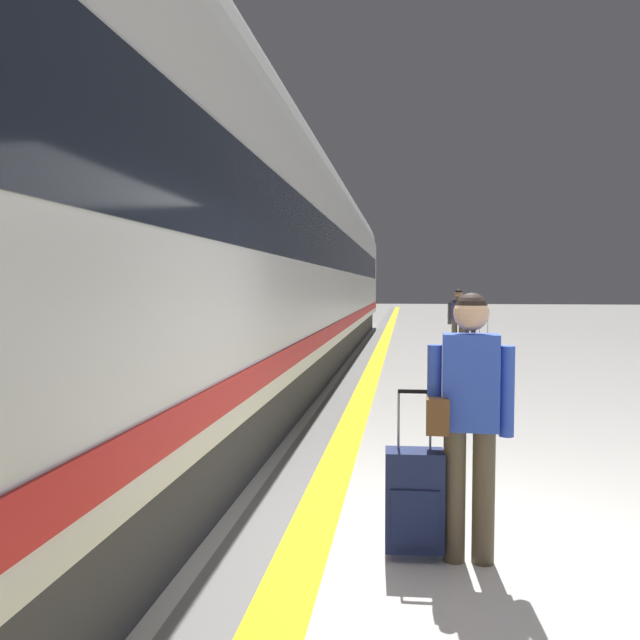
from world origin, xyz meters
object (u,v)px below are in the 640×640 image
(traveller_foreground, at_px, (467,407))
(rolling_suitcase_foreground, at_px, (414,500))
(passenger_near, at_px, (458,317))
(suitcase_mid, at_px, (483,343))
(passenger_mid, at_px, (470,318))
(duffel_bag_near, at_px, (472,352))
(high_speed_train, at_px, (266,250))

(traveller_foreground, height_order, rolling_suitcase_foreground, traveller_foreground)
(passenger_near, height_order, suitcase_mid, passenger_near)
(suitcase_mid, bearing_deg, passenger_mid, 144.07)
(traveller_foreground, bearing_deg, duffel_bag_near, 83.99)
(passenger_near, relative_size, suitcase_mid, 1.82)
(passenger_near, bearing_deg, high_speed_train, -135.02)
(high_speed_train, relative_size, suitcase_mid, 34.24)
(high_speed_train, distance_m, duffel_bag_near, 6.20)
(high_speed_train, height_order, traveller_foreground, high_speed_train)
(rolling_suitcase_foreground, height_order, passenger_mid, passenger_mid)
(rolling_suitcase_foreground, relative_size, suitcase_mid, 1.17)
(suitcase_mid, bearing_deg, passenger_near, -137.80)
(traveller_foreground, relative_size, duffel_bag_near, 3.98)
(rolling_suitcase_foreground, bearing_deg, duffel_bag_near, 82.38)
(traveller_foreground, distance_m, suitcase_mid, 12.86)
(high_speed_train, xyz_separation_m, traveller_foreground, (3.13, -8.05, -1.49))
(high_speed_train, height_order, passenger_near, high_speed_train)
(duffel_bag_near, bearing_deg, passenger_near, 134.72)
(passenger_near, height_order, passenger_mid, passenger_near)
(high_speed_train, distance_m, suitcase_mid, 7.02)
(passenger_near, relative_size, duffel_bag_near, 3.90)
(high_speed_train, xyz_separation_m, suitcase_mid, (4.75, 4.68, -2.20))
(rolling_suitcase_foreground, height_order, duffel_bag_near, rolling_suitcase_foreground)
(high_speed_train, xyz_separation_m, duffel_bag_near, (4.37, 3.72, -2.35))
(rolling_suitcase_foreground, height_order, passenger_near, passenger_near)
(passenger_mid, bearing_deg, suitcase_mid, -35.93)
(high_speed_train, relative_size, rolling_suitcase_foreground, 29.18)
(traveller_foreground, bearing_deg, high_speed_train, 111.25)
(high_speed_train, bearing_deg, passenger_near, 44.98)
(duffel_bag_near, distance_m, suitcase_mid, 1.05)
(traveller_foreground, relative_size, passenger_mid, 1.09)
(traveller_foreground, xyz_separation_m, passenger_near, (0.91, 12.10, 0.01))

